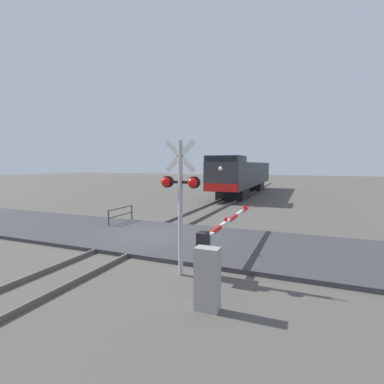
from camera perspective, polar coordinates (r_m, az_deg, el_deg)
ground_plane at (r=13.10m, az=-8.73°, el=-9.04°), size 160.00×160.00×0.00m
rail_track_left at (r=13.45m, az=-11.39°, el=-8.36°), size 0.08×80.00×0.15m
rail_track_right at (r=12.74m, az=-5.93°, el=-9.08°), size 0.08×80.00×0.15m
road_surface at (r=13.08m, az=-8.74°, el=-8.72°), size 36.00×5.36×0.15m
locomotive at (r=31.98m, az=10.36°, el=3.39°), size 2.99×18.83×4.02m
crossing_signal at (r=8.23m, az=-2.42°, el=-0.06°), size 1.18×0.33×4.00m
crossing_gate at (r=9.27m, az=4.80°, el=-9.47°), size 0.36×6.51×1.41m
utility_cabinet at (r=6.68m, az=3.11°, el=-17.02°), size 0.55×0.33×1.45m
guard_railing at (r=16.08m, az=-14.08°, el=-4.20°), size 0.08×2.17×0.95m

